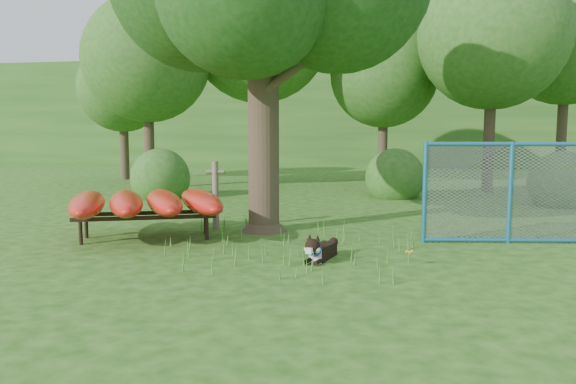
# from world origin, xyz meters

# --- Properties ---
(ground) EXTENTS (80.00, 80.00, 0.00)m
(ground) POSITION_xyz_m (0.00, 0.00, 0.00)
(ground) COLOR #1F4D0F
(ground) RESTS_ON ground
(wooden_post) EXTENTS (0.39, 0.15, 1.43)m
(wooden_post) POSITION_xyz_m (-1.66, 2.76, 0.76)
(wooden_post) COLOR #665E4C
(wooden_post) RESTS_ON ground
(kayak_rack) EXTENTS (3.76, 3.38, 0.91)m
(kayak_rack) POSITION_xyz_m (-2.63, 1.46, 0.70)
(kayak_rack) COLOR black
(kayak_rack) RESTS_ON ground
(husky_dog) EXTENTS (0.46, 1.06, 0.48)m
(husky_dog) POSITION_xyz_m (0.88, 0.36, 0.17)
(husky_dog) COLOR black
(husky_dog) RESTS_ON ground
(fence_section) EXTENTS (3.17, 0.61, 3.12)m
(fence_section) POSITION_xyz_m (4.12, 2.39, 0.94)
(fence_section) COLOR teal
(fence_section) RESTS_ON ground
(wildflower_clump) EXTENTS (0.12, 0.12, 0.26)m
(wildflower_clump) POSITION_xyz_m (2.28, 0.22, 0.21)
(wildflower_clump) COLOR #49882C
(wildflower_clump) RESTS_ON ground
(bg_tree_a) EXTENTS (4.40, 4.40, 6.70)m
(bg_tree_a) POSITION_xyz_m (-6.50, 10.00, 4.48)
(bg_tree_a) COLOR #3A2C1F
(bg_tree_a) RESTS_ON ground
(bg_tree_b) EXTENTS (5.20, 5.20, 8.22)m
(bg_tree_b) POSITION_xyz_m (-3.00, 12.00, 5.61)
(bg_tree_b) COLOR #3A2C1F
(bg_tree_b) RESTS_ON ground
(bg_tree_c) EXTENTS (4.00, 4.00, 6.12)m
(bg_tree_c) POSITION_xyz_m (1.50, 13.00, 4.11)
(bg_tree_c) COLOR #3A2C1F
(bg_tree_c) RESTS_ON ground
(bg_tree_d) EXTENTS (4.80, 4.80, 7.50)m
(bg_tree_d) POSITION_xyz_m (5.00, 11.00, 5.08)
(bg_tree_d) COLOR #3A2C1F
(bg_tree_d) RESTS_ON ground
(bg_tree_e) EXTENTS (4.60, 4.60, 7.55)m
(bg_tree_e) POSITION_xyz_m (8.00, 14.00, 5.23)
(bg_tree_e) COLOR #3A2C1F
(bg_tree_e) RESTS_ON ground
(bg_tree_f) EXTENTS (3.60, 3.60, 5.55)m
(bg_tree_f) POSITION_xyz_m (-9.00, 13.00, 3.73)
(bg_tree_f) COLOR #3A2C1F
(bg_tree_f) RESTS_ON ground
(shrub_left) EXTENTS (1.80, 1.80, 1.80)m
(shrub_left) POSITION_xyz_m (-5.00, 7.50, 0.00)
(shrub_left) COLOR #2A5B1D
(shrub_left) RESTS_ON ground
(shrub_right) EXTENTS (1.80, 1.80, 1.80)m
(shrub_right) POSITION_xyz_m (6.50, 8.00, 0.00)
(shrub_right) COLOR #2A5B1D
(shrub_right) RESTS_ON ground
(shrub_mid) EXTENTS (1.80, 1.80, 1.80)m
(shrub_mid) POSITION_xyz_m (2.00, 9.00, 0.00)
(shrub_mid) COLOR #2A5B1D
(shrub_mid) RESTS_ON ground
(wooded_hillside) EXTENTS (80.00, 12.00, 6.00)m
(wooded_hillside) POSITION_xyz_m (0.00, 28.00, 3.00)
(wooded_hillside) COLOR #2A5B1D
(wooded_hillside) RESTS_ON ground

